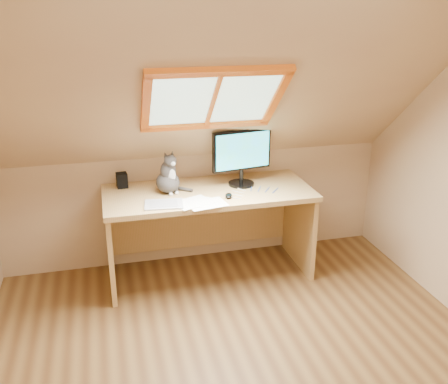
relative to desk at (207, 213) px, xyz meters
name	(u,v)px	position (x,y,z in m)	size (l,w,h in m)	color
ground	(251,379)	(-0.03, -1.45, -0.56)	(3.50, 3.50, 0.00)	brown
room_shell	(262,173)	(-0.03, -1.55, 0.87)	(3.52, 3.52, 2.41)	tan
desk	(207,213)	(0.00, 0.00, 0.00)	(1.74, 0.76, 0.80)	tan
monitor	(242,154)	(0.31, -0.01, 0.51)	(0.52, 0.22, 0.48)	black
cat	(168,177)	(-0.33, -0.03, 0.36)	(0.27, 0.29, 0.36)	#433E3B
desk_speaker	(122,180)	(-0.69, 0.18, 0.30)	(0.09, 0.09, 0.13)	black
graphics_tablet	(164,204)	(-0.41, -0.31, 0.24)	(0.30, 0.21, 0.01)	#B2B2B7
mouse	(229,196)	(0.13, -0.28, 0.25)	(0.06, 0.10, 0.03)	black
papers	(199,203)	(-0.13, -0.33, 0.24)	(0.35, 0.30, 0.01)	white
cables	(253,191)	(0.36, -0.19, 0.24)	(0.51, 0.26, 0.01)	silver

